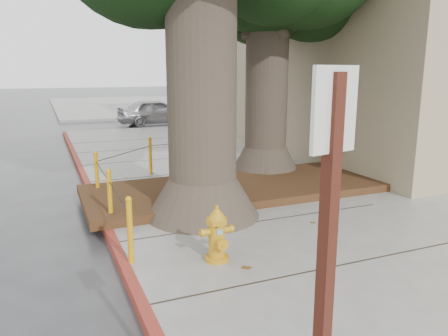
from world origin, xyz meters
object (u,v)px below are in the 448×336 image
(fire_hydrant, at_px, (217,234))
(signpost, at_px, (323,317))
(car_silver, at_px, (156,112))
(car_red, at_px, (256,110))

(fire_hydrant, distance_m, signpost, 4.01)
(signpost, xyz_separation_m, car_silver, (4.33, 20.41, -0.97))
(fire_hydrant, relative_size, signpost, 0.31)
(car_red, bearing_deg, fire_hydrant, 153.46)
(fire_hydrant, relative_size, car_red, 0.24)
(fire_hydrant, height_order, car_red, car_red)
(car_silver, xyz_separation_m, car_red, (5.87, 0.36, -0.11))
(fire_hydrant, xyz_separation_m, signpost, (-0.97, -3.74, 1.09))
(fire_hydrant, bearing_deg, signpost, -104.38)
(car_silver, bearing_deg, car_red, -89.44)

